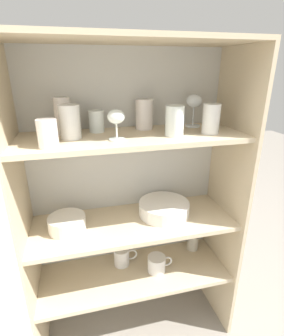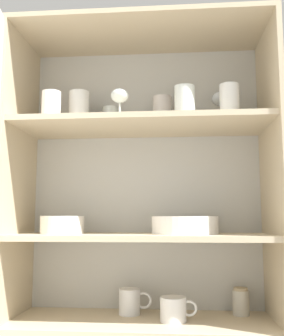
# 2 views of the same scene
# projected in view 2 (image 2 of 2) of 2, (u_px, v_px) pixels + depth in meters

# --- Properties ---
(cupboard_back_panel) EXTENTS (0.95, 0.02, 1.41)m
(cupboard_back_panel) POSITION_uv_depth(u_px,v_px,m) (146.00, 220.00, 1.59)
(cupboard_back_panel) COLOR silver
(cupboard_back_panel) RESTS_ON ground_plane
(cupboard_side_left) EXTENTS (0.02, 0.37, 1.41)m
(cupboard_side_left) POSITION_uv_depth(u_px,v_px,m) (17.00, 220.00, 1.46)
(cupboard_side_left) COLOR #CCB793
(cupboard_side_left) RESTS_ON ground_plane
(cupboard_side_right) EXTENTS (0.02, 0.37, 1.41)m
(cupboard_side_right) POSITION_uv_depth(u_px,v_px,m) (274.00, 220.00, 1.38)
(cupboard_side_right) COLOR #CCB793
(cupboard_side_right) RESTS_ON ground_plane
(cupboard_top_panel) EXTENTS (0.95, 0.37, 0.02)m
(cupboard_top_panel) POSITION_uv_depth(u_px,v_px,m) (142.00, 34.00, 1.51)
(cupboard_top_panel) COLOR #CCB793
(cupboard_top_panel) RESTS_ON cupboard_side_left
(shelf_board_lower) EXTENTS (0.92, 0.33, 0.02)m
(shelf_board_lower) POSITION_uv_depth(u_px,v_px,m) (142.00, 323.00, 1.37)
(shelf_board_lower) COLOR beige
(shelf_board_middle) EXTENTS (0.92, 0.33, 0.02)m
(shelf_board_middle) POSITION_uv_depth(u_px,v_px,m) (142.00, 237.00, 1.41)
(shelf_board_middle) COLOR beige
(shelf_board_upper) EXTENTS (0.92, 0.33, 0.02)m
(shelf_board_upper) POSITION_uv_depth(u_px,v_px,m) (142.00, 126.00, 1.47)
(shelf_board_upper) COLOR beige
(tumbler_glass_0) EXTENTS (0.08, 0.08, 0.13)m
(tumbler_glass_0) POSITION_uv_depth(u_px,v_px,m) (79.00, 109.00, 1.50)
(tumbler_glass_0) COLOR white
(tumbler_glass_0) RESTS_ON shelf_board_upper
(tumbler_glass_1) EXTENTS (0.06, 0.06, 0.09)m
(tumbler_glass_1) POSITION_uv_depth(u_px,v_px,m) (110.00, 119.00, 1.58)
(tumbler_glass_1) COLOR white
(tumbler_glass_1) RESTS_ON shelf_board_upper
(tumbler_glass_2) EXTENTS (0.07, 0.07, 0.12)m
(tumbler_glass_2) POSITION_uv_depth(u_px,v_px,m) (230.00, 101.00, 1.40)
(tumbler_glass_2) COLOR white
(tumbler_glass_2) RESTS_ON shelf_board_upper
(tumbler_glass_3) EXTENTS (0.07, 0.07, 0.10)m
(tumbler_glass_3) POSITION_uv_depth(u_px,v_px,m) (51.00, 105.00, 1.40)
(tumbler_glass_3) COLOR silver
(tumbler_glass_3) RESTS_ON shelf_board_upper
(tumbler_glass_4) EXTENTS (0.07, 0.07, 0.12)m
(tumbler_glass_4) POSITION_uv_depth(u_px,v_px,m) (185.00, 103.00, 1.41)
(tumbler_glass_4) COLOR white
(tumbler_glass_4) RESTS_ON shelf_board_upper
(tumbler_glass_5) EXTENTS (0.08, 0.08, 0.13)m
(tumbler_glass_5) POSITION_uv_depth(u_px,v_px,m) (162.00, 113.00, 1.57)
(tumbler_glass_5) COLOR silver
(tumbler_glass_5) RESTS_ON shelf_board_upper
(tumbler_glass_6) EXTENTS (0.07, 0.07, 0.15)m
(tumbler_glass_6) POSITION_uv_depth(u_px,v_px,m) (78.00, 112.00, 1.59)
(tumbler_glass_6) COLOR silver
(tumbler_glass_6) RESTS_ON shelf_board_upper
(wine_glass_0) EXTENTS (0.07, 0.07, 0.15)m
(wine_glass_0) POSITION_uv_depth(u_px,v_px,m) (221.00, 101.00, 1.55)
(wine_glass_0) COLOR white
(wine_glass_0) RESTS_ON shelf_board_upper
(wine_glass_1) EXTENTS (0.07, 0.07, 0.12)m
(wine_glass_1) POSITION_uv_depth(u_px,v_px,m) (120.00, 98.00, 1.42)
(wine_glass_1) COLOR white
(wine_glass_1) RESTS_ON shelf_board_upper
(plate_stack_white) EXTENTS (0.24, 0.24, 0.06)m
(plate_stack_white) POSITION_uv_depth(u_px,v_px,m) (185.00, 225.00, 1.43)
(plate_stack_white) COLOR white
(plate_stack_white) RESTS_ON shelf_board_middle
(mixing_bowl_large) EXTENTS (0.16, 0.16, 0.06)m
(mixing_bowl_large) POSITION_uv_depth(u_px,v_px,m) (62.00, 224.00, 1.45)
(mixing_bowl_large) COLOR silver
(mixing_bowl_large) RESTS_ON shelf_board_middle
(coffee_mug_primary) EXTENTS (0.13, 0.09, 0.08)m
(coffee_mug_primary) POSITION_uv_depth(u_px,v_px,m) (174.00, 309.00, 1.36)
(coffee_mug_primary) COLOR white
(coffee_mug_primary) RESTS_ON shelf_board_lower
(coffee_mug_extra_1) EXTENTS (0.12, 0.08, 0.09)m
(coffee_mug_extra_1) POSITION_uv_depth(u_px,v_px,m) (130.00, 302.00, 1.46)
(coffee_mug_extra_1) COLOR white
(coffee_mug_extra_1) RESTS_ON shelf_board_lower
(storage_jar) EXTENTS (0.06, 0.06, 0.10)m
(storage_jar) POSITION_uv_depth(u_px,v_px,m) (241.00, 302.00, 1.45)
(storage_jar) COLOR beige
(storage_jar) RESTS_ON shelf_board_lower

